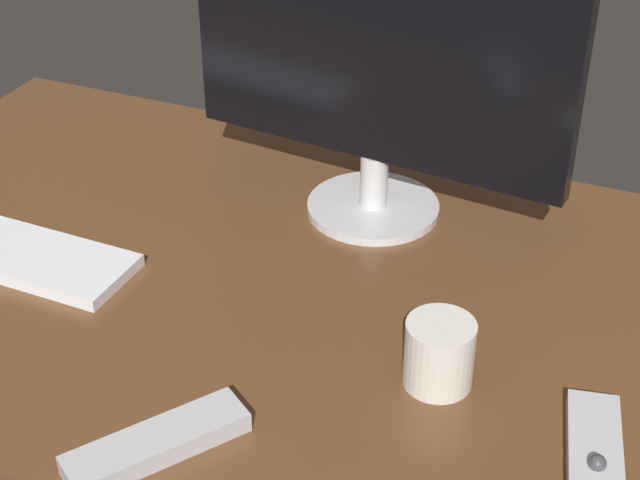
% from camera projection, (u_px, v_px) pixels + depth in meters
% --- Properties ---
extents(desk, '(1.40, 0.84, 0.02)m').
position_uv_depth(desk, '(280.00, 288.00, 1.32)').
color(desk, brown).
rests_on(desk, ground).
extents(monitor, '(0.55, 0.19, 0.41)m').
position_uv_depth(monitor, '(378.00, 66.00, 1.34)').
color(monitor, silver).
rests_on(monitor, desk).
extents(media_remote, '(0.09, 0.19, 0.03)m').
position_uv_depth(media_remote, '(595.00, 456.00, 1.04)').
color(media_remote, '#B7B7BC').
rests_on(media_remote, desk).
extents(tv_remote, '(0.16, 0.19, 0.02)m').
position_uv_depth(tv_remote, '(157.00, 443.00, 1.05)').
color(tv_remote, '#B7B7BC').
rests_on(tv_remote, desk).
extents(coffee_mug, '(0.08, 0.08, 0.08)m').
position_uv_depth(coffee_mug, '(439.00, 353.00, 1.13)').
color(coffee_mug, silver).
rests_on(coffee_mug, desk).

